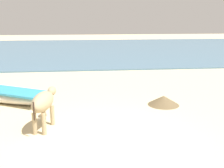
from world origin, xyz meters
The scene contains 5 objects.
ground centered at (0.00, 0.00, 0.00)m, with size 80.00×80.00×0.00m, color beige.
sea_water centered at (0.00, 18.97, 0.04)m, with size 60.00×20.00×0.08m, color slate.
fishing_boat_2 centered at (-3.57, 3.77, 0.25)m, with size 4.13×2.85×0.66m.
cow_second_adult_dun centered at (-1.64, 1.04, 0.75)m, with size 0.70×1.59×1.05m.
debris_pile_0 centered at (2.22, 2.72, 0.16)m, with size 1.10×1.10×0.33m, color brown.
Camera 1 is at (-0.53, -6.17, 3.02)m, focal length 43.89 mm.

